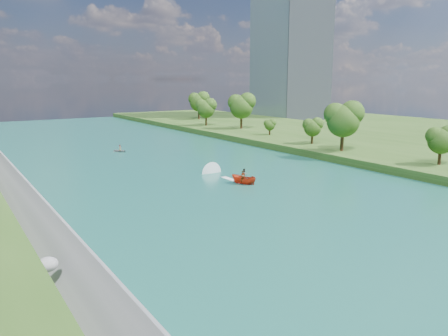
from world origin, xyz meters
TOP-DOWN VIEW (x-y plane):
  - ground at (0.00, 0.00)m, footprint 260.00×260.00m
  - river_water at (0.00, 20.00)m, footprint 55.00×240.00m
  - berm_east at (49.50, 20.00)m, footprint 44.00×240.00m
  - riprap_bank at (-25.85, 18.97)m, footprint 4.66×236.00m
  - office_tower at (82.50, 95.00)m, footprint 22.00×22.00m
  - trees_east at (37.63, 46.23)m, footprint 17.72×142.06m
  - motorboat at (4.22, 17.55)m, footprint 3.60×18.84m
  - raft at (-0.85, 53.41)m, footprint 3.36×3.68m

SIDE VIEW (x-z plane):
  - ground at x=0.00m, z-range 0.00..0.00m
  - river_water at x=0.00m, z-range 0.00..0.10m
  - raft at x=-0.85m, z-range -0.29..1.19m
  - berm_east at x=49.50m, z-range 0.00..1.50m
  - motorboat at x=4.22m, z-range -0.31..1.82m
  - riprap_bank at x=-25.85m, z-range -0.42..4.02m
  - trees_east at x=37.63m, z-range 0.71..12.27m
  - office_tower at x=82.50m, z-range 0.00..60.00m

